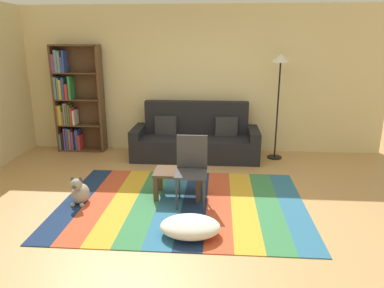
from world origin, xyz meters
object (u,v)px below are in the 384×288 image
Objects in this scene: couch at (196,139)px; coffee_table at (178,176)px; pouf at (190,227)px; dog at (80,192)px; folding_chair at (192,164)px; standing_lamp at (280,72)px; bookshelf at (73,102)px; tv_remote at (187,168)px.

coffee_table is (-0.12, -1.76, -0.04)m from couch.
dog is at bearing 154.82° from pouf.
folding_chair is at bearing 5.58° from dog.
dog is 0.21× the size of standing_lamp.
dog is at bearing -141.57° from folding_chair.
pouf is (0.24, -1.03, -0.19)m from coffee_table.
bookshelf is 3.12× the size of coffee_table.
dog is at bearing -165.90° from coffee_table.
bookshelf is 3.09m from coffee_table.
standing_lamp is 2.63m from folding_chair.
standing_lamp is at bearing -3.37° from bookshelf.
bookshelf is 2.67m from dog.
standing_lamp reaches higher than tv_remote.
bookshelf reaches higher than dog.
standing_lamp is 12.35× the size of tv_remote.
folding_chair is at bearing -87.87° from couch.
couch reaches higher than folding_chair.
couch is 3.39× the size of pouf.
bookshelf is 3.85m from standing_lamp.
couch is 1.95m from folding_chair.
folding_chair is at bearing -41.94° from coffee_table.
coffee_table is 0.35× the size of standing_lamp.
tv_remote is (-0.01, -1.69, 0.05)m from couch.
couch is 5.69× the size of dog.
bookshelf is 5.03× the size of dog.
standing_lamp is 2.55m from tv_remote.
standing_lamp is (1.45, 0.06, 1.21)m from couch.
folding_chair is (0.20, -0.18, 0.23)m from coffee_table.
bookshelf is at bearing 163.98° from tv_remote.
tv_remote is (-1.45, -1.75, -1.16)m from standing_lamp.
coffee_table is 0.96× the size of pouf.
pouf is at bearing -87.50° from couch.
couch reaches higher than dog.
dog reaches higher than pouf.
couch reaches higher than coffee_table.
bookshelf is at bearing 173.14° from couch.
coffee_table is at bearing 14.10° from dog.
couch is at bearing 56.27° from dog.
bookshelf is at bearing 112.20° from dog.
couch is 2.51× the size of folding_chair.
dog is 2.65× the size of tv_remote.
bookshelf reaches higher than pouf.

